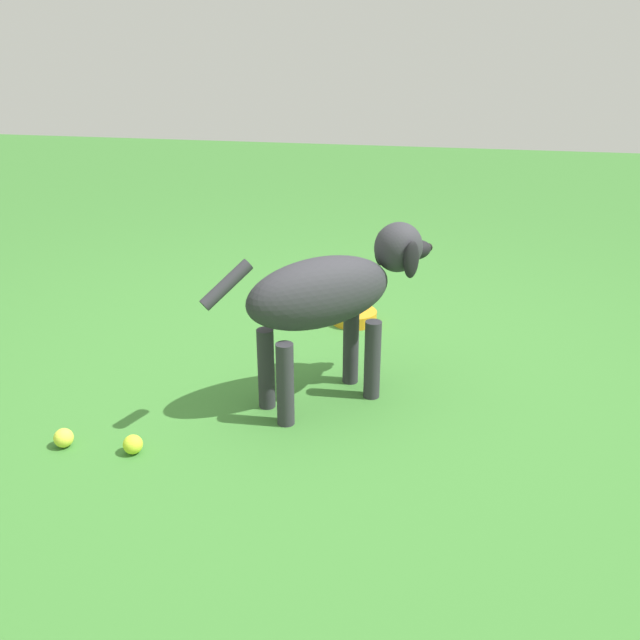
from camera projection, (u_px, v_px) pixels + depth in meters
ground at (307, 375)px, 2.76m from camera, size 14.00×14.00×0.00m
dog at (333, 293)px, 2.42m from camera, size 0.73×0.72×0.66m
tennis_ball_0 at (133, 444)px, 2.22m from camera, size 0.07×0.07×0.07m
tennis_ball_1 at (64, 438)px, 2.25m from camera, size 0.07×0.07×0.07m
water_bowl at (354, 317)px, 3.28m from camera, size 0.22×0.22×0.06m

